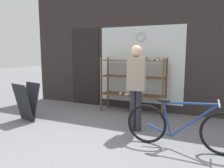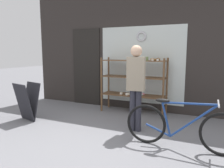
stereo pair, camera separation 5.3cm
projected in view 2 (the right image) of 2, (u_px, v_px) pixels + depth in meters
name	position (u px, v px, depth m)	size (l,w,h in m)	color
ground_plane	(76.00, 149.00, 3.35)	(30.00, 30.00, 0.00)	slate
storefront_facade	(133.00, 50.00, 5.53)	(5.97, 0.13, 3.09)	#2D2826
display_case	(134.00, 78.00, 5.23)	(1.57, 0.46, 1.37)	brown
bicycle	(181.00, 127.00, 3.31)	(1.76, 0.46, 0.77)	black
sandwich_board	(27.00, 102.00, 4.72)	(0.57, 0.48, 0.81)	#232328
pedestrian	(136.00, 82.00, 4.00)	(0.34, 0.22, 1.60)	#282833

